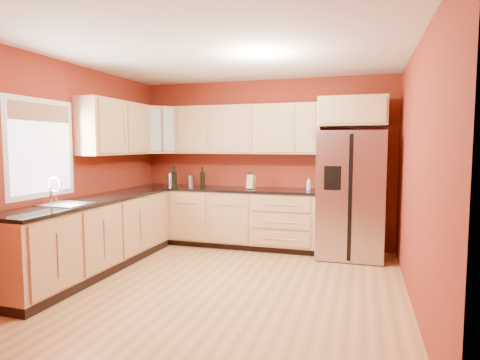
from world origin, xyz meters
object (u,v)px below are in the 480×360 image
object	(u,v)px
refrigerator	(350,194)
soap_dispenser	(308,184)
canister_left	(171,180)
knife_block	(251,182)
wine_bottle_a	(203,177)

from	to	relation	value
refrigerator	soap_dispenser	xyz separation A→B (m)	(-0.61, 0.12, 0.12)
soap_dispenser	canister_left	bearing A→B (deg)	-178.05
soap_dispenser	knife_block	bearing A→B (deg)	-175.41
canister_left	knife_block	size ratio (longest dim) A/B	0.99
refrigerator	canister_left	bearing A→B (deg)	179.17
refrigerator	canister_left	world-z (taller)	refrigerator
canister_left	knife_block	world-z (taller)	knife_block
refrigerator	soap_dispenser	bearing A→B (deg)	169.16
refrigerator	soap_dispenser	distance (m)	0.63
wine_bottle_a	knife_block	xyz separation A→B (m)	(0.82, -0.06, -0.06)
refrigerator	canister_left	size ratio (longest dim) A/B	8.46
canister_left	soap_dispenser	xyz separation A→B (m)	(2.20, 0.08, -0.02)
wine_bottle_a	soap_dispenser	xyz separation A→B (m)	(1.68, 0.01, -0.07)
refrigerator	knife_block	size ratio (longest dim) A/B	8.41
canister_left	refrigerator	bearing A→B (deg)	-0.83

